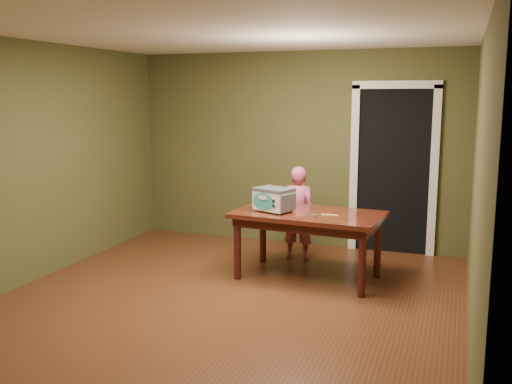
% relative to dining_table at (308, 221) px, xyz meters
% --- Properties ---
extents(floor, '(5.00, 5.00, 0.00)m').
position_rel_dining_table_xyz_m(floor, '(-0.56, -1.05, -0.65)').
color(floor, brown).
rests_on(floor, ground).
extents(room_shell, '(4.52, 5.02, 2.61)m').
position_rel_dining_table_xyz_m(room_shell, '(-0.56, -1.05, 1.06)').
color(room_shell, '#4B4C28').
rests_on(room_shell, ground).
extents(doorway, '(1.10, 0.66, 2.25)m').
position_rel_dining_table_xyz_m(doorway, '(0.74, 1.74, 0.41)').
color(doorway, black).
rests_on(doorway, ground).
extents(dining_table, '(1.67, 1.02, 0.75)m').
position_rel_dining_table_xyz_m(dining_table, '(0.00, 0.00, 0.00)').
color(dining_table, black).
rests_on(dining_table, floor).
extents(toy_oven, '(0.49, 0.41, 0.26)m').
position_rel_dining_table_xyz_m(toy_oven, '(-0.38, -0.07, 0.24)').
color(toy_oven, '#4C4F54').
rests_on(toy_oven, dining_table).
extents(baking_pan, '(0.10, 0.10, 0.02)m').
position_rel_dining_table_xyz_m(baking_pan, '(0.11, -0.19, 0.11)').
color(baking_pan, silver).
rests_on(baking_pan, dining_table).
extents(spatula, '(0.18, 0.04, 0.01)m').
position_rel_dining_table_xyz_m(spatula, '(0.25, -0.06, 0.10)').
color(spatula, '#F6F06B').
rests_on(spatula, dining_table).
extents(child, '(0.46, 0.33, 1.17)m').
position_rel_dining_table_xyz_m(child, '(-0.31, 0.68, -0.06)').
color(child, '#C9537C').
rests_on(child, floor).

